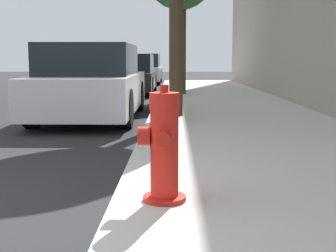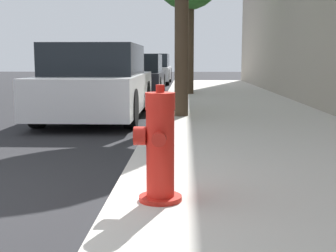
{
  "view_description": "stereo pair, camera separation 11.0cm",
  "coord_description": "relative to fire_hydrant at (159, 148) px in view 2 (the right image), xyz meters",
  "views": [
    {
      "loc": [
        2.22,
        -2.91,
        1.14
      ],
      "look_at": [
        2.16,
        1.56,
        0.5
      ],
      "focal_mm": 50.0,
      "sensor_mm": 36.0,
      "label": 1
    },
    {
      "loc": [
        2.33,
        -2.91,
        1.14
      ],
      "look_at": [
        2.16,
        1.56,
        0.5
      ],
      "focal_mm": 50.0,
      "sensor_mm": 36.0,
      "label": 2
    }
  ],
  "objects": [
    {
      "name": "fire_hydrant",
      "position": [
        0.0,
        0.0,
        0.0
      ],
      "size": [
        0.34,
        0.35,
        0.84
      ],
      "color": "red",
      "rests_on": "sidewalk_slab"
    },
    {
      "name": "parked_car_near",
      "position": [
        -1.5,
        5.68,
        0.17
      ],
      "size": [
        1.77,
        4.34,
        1.42
      ],
      "color": "silver",
      "rests_on": "ground_plane"
    },
    {
      "name": "parked_car_mid",
      "position": [
        -1.44,
        12.34,
        0.11
      ],
      "size": [
        1.74,
        4.26,
        1.3
      ],
      "color": "black",
      "rests_on": "ground_plane"
    },
    {
      "name": "parked_car_far",
      "position": [
        -1.42,
        18.63,
        0.16
      ],
      "size": [
        1.77,
        4.56,
        1.38
      ],
      "color": "#B7B7BC",
      "rests_on": "ground_plane"
    }
  ]
}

